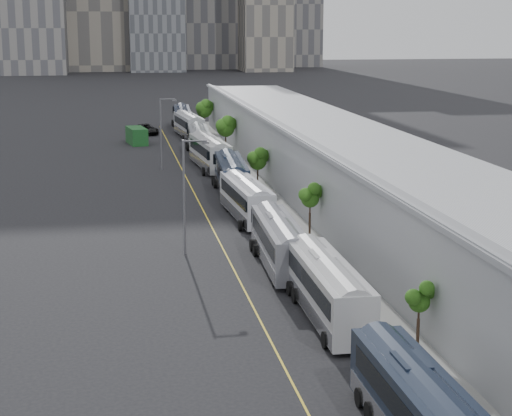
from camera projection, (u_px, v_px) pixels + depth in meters
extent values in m
cube|color=gray|center=(342.00, 234.00, 71.94)|extent=(10.00, 170.00, 0.12)
cube|color=gold|center=(218.00, 240.00, 70.22)|extent=(0.12, 160.00, 0.02)
cube|color=gray|center=(389.00, 193.00, 71.89)|extent=(12.00, 160.00, 6.80)
cube|color=gray|center=(390.00, 165.00, 71.37)|extent=(12.45, 160.40, 2.57)
cube|color=gray|center=(321.00, 153.00, 70.16)|extent=(0.30, 160.00, 0.40)
cube|color=black|center=(422.00, 412.00, 34.98)|extent=(2.55, 12.28, 2.97)
cube|color=black|center=(424.00, 402.00, 34.69)|extent=(2.60, 10.81, 1.01)
cube|color=black|center=(411.00, 362.00, 36.00)|extent=(1.24, 2.08, 0.28)
cube|color=#B5B5B7|center=(328.00, 289.00, 51.00)|extent=(2.67, 12.79, 3.09)
cube|color=black|center=(329.00, 281.00, 50.69)|extent=(2.71, 11.26, 1.05)
cube|color=silver|center=(327.00, 305.00, 51.21)|extent=(2.70, 12.53, 0.99)
cube|color=#B5B5B7|center=(322.00, 255.00, 52.06)|extent=(1.30, 2.17, 0.29)
cube|color=slate|center=(279.00, 243.00, 61.97)|extent=(2.93, 12.52, 3.01)
cube|color=black|center=(280.00, 236.00, 61.67)|extent=(2.94, 11.03, 1.03)
cube|color=silver|center=(279.00, 255.00, 62.18)|extent=(2.96, 12.28, 0.96)
cube|color=slate|center=(276.00, 216.00, 63.01)|extent=(1.32, 2.15, 0.29)
cube|color=silver|center=(246.00, 199.00, 77.36)|extent=(3.21, 12.66, 3.04)
cube|color=black|center=(247.00, 193.00, 77.06)|extent=(3.18, 11.16, 1.03)
cube|color=silver|center=(246.00, 209.00, 77.56)|extent=(3.23, 12.41, 0.97)
cube|color=silver|center=(244.00, 178.00, 78.40)|extent=(1.37, 2.19, 0.29)
cube|color=#161F31|center=(231.00, 175.00, 88.79)|extent=(3.39, 13.26, 3.18)
cube|color=black|center=(232.00, 170.00, 88.47)|extent=(3.36, 11.69, 1.08)
cube|color=silver|center=(231.00, 185.00, 89.00)|extent=(3.41, 13.00, 1.02)
cube|color=#161F31|center=(229.00, 157.00, 89.88)|extent=(1.44, 2.29, 0.30)
cube|color=#B8B8BA|center=(210.00, 153.00, 104.07)|extent=(3.79, 13.60, 3.25)
cube|color=black|center=(210.00, 148.00, 103.75)|extent=(3.71, 12.00, 1.11)
cube|color=silver|center=(210.00, 161.00, 104.29)|extent=(3.80, 13.34, 1.04)
cube|color=#B8B8BA|center=(208.00, 137.00, 105.19)|extent=(1.53, 2.38, 0.31)
cube|color=gray|center=(199.00, 140.00, 115.74)|extent=(3.26, 12.91, 3.10)
cube|color=black|center=(199.00, 136.00, 115.43)|extent=(3.24, 11.38, 1.05)
cube|color=silver|center=(199.00, 148.00, 115.95)|extent=(3.29, 12.66, 0.99)
cube|color=gray|center=(198.00, 127.00, 116.80)|extent=(1.40, 2.23, 0.30)
cube|color=#B0B3BB|center=(189.00, 125.00, 132.81)|extent=(3.72, 13.07, 3.12)
cube|color=black|center=(189.00, 122.00, 132.50)|extent=(3.64, 11.54, 1.06)
cube|color=silver|center=(189.00, 132.00, 133.02)|extent=(3.74, 12.82, 1.00)
cube|color=#B0B3BB|center=(188.00, 113.00, 133.88)|extent=(1.48, 2.29, 0.30)
cube|color=black|center=(182.00, 117.00, 143.81)|extent=(3.35, 13.07, 3.14)
cube|color=black|center=(182.00, 114.00, 143.50)|extent=(3.32, 11.53, 1.07)
cube|color=silver|center=(182.00, 123.00, 144.02)|extent=(3.37, 12.82, 1.00)
cube|color=black|center=(181.00, 106.00, 144.89)|extent=(1.42, 2.26, 0.30)
cylinder|color=black|center=(418.00, 323.00, 46.41)|extent=(0.18, 0.18, 2.95)
sphere|color=#235513|center=(419.00, 298.00, 46.11)|extent=(1.20, 1.20, 1.20)
cylinder|color=black|center=(310.00, 216.00, 70.45)|extent=(0.18, 0.18, 3.66)
sphere|color=#235513|center=(310.00, 196.00, 70.08)|extent=(1.52, 1.52, 1.52)
cylinder|color=black|center=(258.00, 172.00, 93.54)|extent=(0.18, 0.18, 2.96)
sphere|color=#235513|center=(258.00, 158.00, 93.21)|extent=(1.99, 1.99, 1.99)
cylinder|color=black|center=(226.00, 139.00, 116.69)|extent=(0.18, 0.18, 3.80)
sphere|color=#235513|center=(226.00, 125.00, 116.28)|extent=(2.48, 2.48, 2.48)
cylinder|color=black|center=(204.00, 119.00, 141.45)|extent=(0.18, 0.18, 3.75)
sphere|color=#235513|center=(204.00, 107.00, 141.03)|extent=(2.62, 2.62, 2.62)
cylinder|color=#59595E|center=(184.00, 198.00, 64.94)|extent=(0.18, 0.18, 8.87)
cylinder|color=#59595E|center=(195.00, 141.00, 64.17)|extent=(1.80, 0.14, 0.14)
cube|color=#59595E|center=(206.00, 143.00, 64.34)|extent=(0.50, 0.22, 0.18)
cylinder|color=#59595E|center=(161.00, 134.00, 102.91)|extent=(0.18, 0.18, 8.63)
cylinder|color=#59595E|center=(168.00, 99.00, 102.17)|extent=(1.80, 0.14, 0.14)
cube|color=#59595E|center=(174.00, 100.00, 102.33)|extent=(0.50, 0.22, 0.18)
cube|color=#14431A|center=(137.00, 136.00, 125.65)|extent=(3.18, 5.96, 2.44)
imported|color=black|center=(146.00, 129.00, 136.70)|extent=(4.34, 6.47, 1.65)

